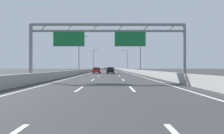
{
  "coord_description": "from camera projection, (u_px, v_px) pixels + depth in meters",
  "views": [
    {
      "loc": [
        0.37,
        0.48,
        1.47
      ],
      "look_at": [
        0.81,
        87.48,
        1.74
      ],
      "focal_mm": 28.16,
      "sensor_mm": 36.0,
      "label": 1
    }
  ],
  "objects": [
    {
      "name": "streetlamp_left_far",
      "position": [
        94.0,
        59.0,
        79.42
      ],
      "size": [
        2.58,
        0.28,
        9.5
      ],
      "color": "slate",
      "rests_on": "ground_plane"
    },
    {
      "name": "edge_line_left",
      "position": [
        100.0,
        70.0,
        87.49
      ],
      "size": [
        0.16,
        176.0,
        0.01
      ],
      "primitive_type": "cube",
      "color": "white",
      "rests_on": "ground_plane"
    },
    {
      "name": "red_car",
      "position": [
        97.0,
        70.0,
        45.58
      ],
      "size": [
        1.79,
        4.32,
        1.49
      ],
      "color": "red",
      "rests_on": "ground_plane"
    },
    {
      "name": "lane_dash_left_9",
      "position": [
        107.0,
        71.0,
        84.0
      ],
      "size": [
        0.16,
        3.0,
        0.01
      ],
      "primitive_type": "cube",
      "color": "white",
      "rests_on": "ground_plane"
    },
    {
      "name": "lane_dash_left_7",
      "position": [
        105.0,
        71.0,
        66.01
      ],
      "size": [
        0.16,
        3.0,
        0.01
      ],
      "primitive_type": "cube",
      "color": "white",
      "rests_on": "ground_plane"
    },
    {
      "name": "lane_dash_left_15",
      "position": [
        108.0,
        69.0,
        138.0
      ],
      "size": [
        0.16,
        3.0,
        0.01
      ],
      "primitive_type": "cube",
      "color": "white",
      "rests_on": "ground_plane"
    },
    {
      "name": "lane_dash_right_10",
      "position": [
        114.0,
        70.0,
        93.02
      ],
      "size": [
        0.16,
        3.0,
        0.01
      ],
      "primitive_type": "cube",
      "color": "white",
      "rests_on": "ground_plane"
    },
    {
      "name": "lane_dash_right_11",
      "position": [
        114.0,
        70.0,
        102.02
      ],
      "size": [
        0.16,
        3.0,
        0.01
      ],
      "primitive_type": "cube",
      "color": "white",
      "rests_on": "ground_plane"
    },
    {
      "name": "black_car",
      "position": [
        110.0,
        70.0,
        41.82
      ],
      "size": [
        1.75,
        4.25,
        1.55
      ],
      "color": "black",
      "rests_on": "ground_plane"
    },
    {
      "name": "lane_dash_right_15",
      "position": [
        113.0,
        69.0,
        138.02
      ],
      "size": [
        0.16,
        3.0,
        0.01
      ],
      "primitive_type": "cube",
      "color": "white",
      "rests_on": "ground_plane"
    },
    {
      "name": "streetlamp_left_mid",
      "position": [
        80.0,
        52.0,
        43.87
      ],
      "size": [
        2.58,
        0.28,
        9.5
      ],
      "color": "slate",
      "rests_on": "ground_plane"
    },
    {
      "name": "orange_car",
      "position": [
        105.0,
        69.0,
        121.07
      ],
      "size": [
        1.77,
        4.38,
        1.36
      ],
      "color": "orange",
      "rests_on": "ground_plane"
    },
    {
      "name": "lane_dash_right_3",
      "position": [
        119.0,
        76.0,
        30.02
      ],
      "size": [
        0.16,
        3.0,
        0.01
      ],
      "primitive_type": "cube",
      "color": "white",
      "rests_on": "ground_plane"
    },
    {
      "name": "silver_car",
      "position": [
        111.0,
        69.0,
        116.53
      ],
      "size": [
        1.81,
        4.43,
        1.46
      ],
      "color": "#A8ADB2",
      "rests_on": "ground_plane"
    },
    {
      "name": "barrier_right",
      "position": [
        122.0,
        69.0,
        109.55
      ],
      "size": [
        0.45,
        220.0,
        0.95
      ],
      "color": "#9E9E99",
      "rests_on": "ground_plane"
    },
    {
      "name": "streetlamp_right_far",
      "position": [
        127.0,
        59.0,
        79.5
      ],
      "size": [
        2.58,
        0.28,
        9.5
      ],
      "color": "slate",
      "rests_on": "ground_plane"
    },
    {
      "name": "lane_dash_left_6",
      "position": [
        104.0,
        72.0,
        57.01
      ],
      "size": [
        0.16,
        3.0,
        0.01
      ],
      "primitive_type": "cube",
      "color": "white",
      "rests_on": "ground_plane"
    },
    {
      "name": "lane_dash_right_5",
      "position": [
        116.0,
        73.0,
        48.02
      ],
      "size": [
        0.16,
        3.0,
        0.01
      ],
      "primitive_type": "cube",
      "color": "white",
      "rests_on": "ground_plane"
    },
    {
      "name": "lane_dash_left_1",
      "position": [
        79.0,
        89.0,
        12.01
      ],
      "size": [
        0.16,
        3.0,
        0.01
      ],
      "primitive_type": "cube",
      "color": "white",
      "rests_on": "ground_plane"
    },
    {
      "name": "lane_dash_left_8",
      "position": [
        106.0,
        71.0,
        75.01
      ],
      "size": [
        0.16,
        3.0,
        0.01
      ],
      "primitive_type": "cube",
      "color": "white",
      "rests_on": "ground_plane"
    },
    {
      "name": "lane_dash_left_12",
      "position": [
        108.0,
        70.0,
        111.0
      ],
      "size": [
        0.16,
        3.0,
        0.01
      ],
      "primitive_type": "cube",
      "color": "white",
      "rests_on": "ground_plane"
    },
    {
      "name": "lane_dash_left_11",
      "position": [
        107.0,
        70.0,
        102.0
      ],
      "size": [
        0.16,
        3.0,
        0.01
      ],
      "primitive_type": "cube",
      "color": "white",
      "rests_on": "ground_plane"
    },
    {
      "name": "sign_gantry",
      "position": [
        106.0,
        37.0,
        19.23
      ],
      "size": [
        17.22,
        0.36,
        6.36
      ],
      "color": "gray",
      "rests_on": "ground_plane"
    },
    {
      "name": "lane_dash_left_4",
      "position": [
        101.0,
        74.0,
        39.01
      ],
      "size": [
        0.16,
        3.0,
        0.01
      ],
      "primitive_type": "cube",
      "color": "white",
      "rests_on": "ground_plane"
    },
    {
      "name": "barrier_left",
      "position": [
        99.0,
        69.0,
        109.48
      ],
      "size": [
        0.45,
        220.0,
        0.95
      ],
      "color": "#9E9E99",
      "rests_on": "ground_plane"
    },
    {
      "name": "lane_dash_right_1",
      "position": [
        132.0,
        89.0,
        12.02
      ],
      "size": [
        0.16,
        3.0,
        0.01
      ],
      "primitive_type": "cube",
      "color": "white",
      "rests_on": "ground_plane"
    },
    {
      "name": "lane_dash_left_16",
      "position": [
        109.0,
        69.0,
        147.0
      ],
      "size": [
        0.16,
        3.0,
        0.01
      ],
      "primitive_type": "cube",
      "color": "white",
      "rests_on": "ground_plane"
    },
    {
      "name": "lane_dash_right_14",
      "position": [
        113.0,
        70.0,
        129.02
      ],
      "size": [
        0.16,
        3.0,
        0.01
      ],
      "primitive_type": "cube",
      "color": "white",
      "rests_on": "ground_plane"
    },
    {
      "name": "lane_dash_right_13",
      "position": [
        113.0,
        70.0,
        120.02
      ],
      "size": [
        0.16,
        3.0,
        0.01
      ],
      "primitive_type": "cube",
      "color": "white",
      "rests_on": "ground_plane"
    },
    {
      "name": "lane_dash_right_2",
      "position": [
        123.0,
        80.0,
        21.02
      ],
      "size": [
        0.16,
        3.0,
        0.01
      ],
      "primitive_type": "cube",
      "color": "white",
      "rests_on": "ground_plane"
    },
    {
      "name": "white_car",
      "position": [
        111.0,
        69.0,
        94.84
      ],
      "size": [
        1.81,
        4.29,
        1.49
      ],
      "color": "silver",
      "rests_on": "ground_plane"
    },
    {
      "name": "lane_dash_left_17",
      "position": [
        109.0,
        69.0,
        156.0
      ],
      "size": [
        0.16,
        3.0,
        0.01
      ],
      "primitive_type": "cube",
      "color": "white",
      "rests_on": "ground_plane"
    },
    {
      "name": "lane_dash_right_4",
      "position": [
        118.0,
        74.0,
        39.02
      ],
      "size": [
        0.16,
        3.0,
        0.01
      ],
      "primitive_type": "cube",
      "color": "white",
      "rests_on": "ground_plane"
    },
    {
      "name": "lane_dash_left_14",
      "position": [
        108.0,
        70.0,
        129.0
      ],
      "size": [
        0.16,
        3.0,
        0.01
      ],
      "primitive_type": "cube",
      "color": "white",
      "rests_on": "ground_plane"
    },
    {
      "name": "lane_dash_right_9",
      "position": [
        114.0,
        71.0,
        84.02
      ],
      "size": [
        0.16,
        3.0,
        0.01
      ],
      "primitive_type": "cube",
      "color": "white",
      "rests_on": "ground_plane"
    },
    {
      "name": "lane_dash_left_13",
      "position": [
        108.0,
        70.0,
        120.0
      ],
      "size": [
        0.16,
        3.0,
        0.01
      ],
      "primitive_type": "cube",
      "color": "white",
      "rests_on": "ground_plane"
    },
    {
      "name": "lane_dash_right_17",
      "position": [
        113.0,
        69.0,
        156.02
      ],
      "size": [
        0.16,
        3.0,
        0.01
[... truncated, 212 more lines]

